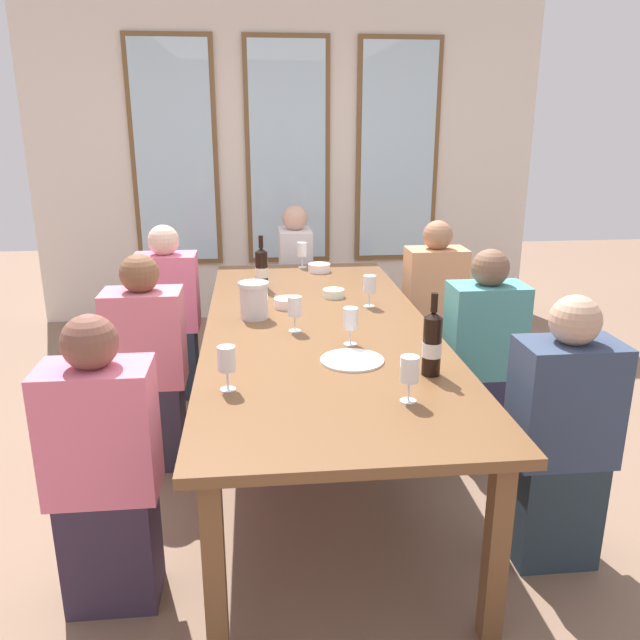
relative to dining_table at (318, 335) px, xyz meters
The scene contains 23 objects.
ground_plane 0.68m from the dining_table, ahead, with size 12.00×12.00×0.00m, color #80614D.
back_wall_with_windows 2.74m from the dining_table, 90.00° to the left, with size 4.32×0.10×2.90m.
dining_table is the anchor object (origin of this frame).
white_plate_0 0.54m from the dining_table, 80.14° to the right, with size 0.27×0.27×0.01m, color white.
metal_pitcher 0.38m from the dining_table, 156.13° to the left, with size 0.16×0.16×0.19m.
wine_bottle_0 0.81m from the dining_table, 109.88° to the left, with size 0.08×0.08×0.32m.
wine_bottle_1 0.83m from the dining_table, 61.48° to the right, with size 0.08×0.08×0.34m.
tasting_bowl_0 0.53m from the dining_table, 74.54° to the left, with size 0.12×0.12×0.05m, color white.
tasting_bowl_1 1.17m from the dining_table, 83.95° to the left, with size 0.15×0.15×0.05m, color white.
tasting_bowl_2 0.36m from the dining_table, 113.57° to the left, with size 0.14×0.14×0.05m, color white.
wine_glass_0 0.24m from the dining_table, 141.34° to the right, with size 0.07×0.07×0.17m.
wine_glass_1 0.38m from the dining_table, 70.15° to the right, with size 0.07×0.07×0.17m.
wine_glass_2 1.00m from the dining_table, 76.21° to the right, with size 0.07×0.07×0.17m.
wine_glass_3 1.32m from the dining_table, 89.14° to the left, with size 0.07×0.07×0.17m.
wine_glass_4 0.90m from the dining_table, 118.44° to the right, with size 0.07×0.07×0.17m.
wine_glass_5 0.46m from the dining_table, 43.08° to the left, with size 0.07×0.07×0.17m.
seated_person_0 0.87m from the dining_table, behind, with size 0.38×0.24×1.11m.
seated_person_1 0.87m from the dining_table, ahead, with size 0.38×0.24×1.11m.
seated_person_2 1.26m from the dining_table, 133.25° to the left, with size 0.38×0.24×1.11m.
seated_person_3 1.27m from the dining_table, 46.91° to the left, with size 0.38×0.24×1.11m.
seated_person_4 1.31m from the dining_table, 131.31° to the right, with size 0.38×0.24×1.11m.
seated_person_5 1.26m from the dining_table, 46.63° to the right, with size 0.38×0.24×1.11m.
seated_person_6 1.76m from the dining_table, 90.00° to the left, with size 0.24×0.38×1.11m.
Camera 1 is at (-0.30, -3.05, 1.72)m, focal length 36.08 mm.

